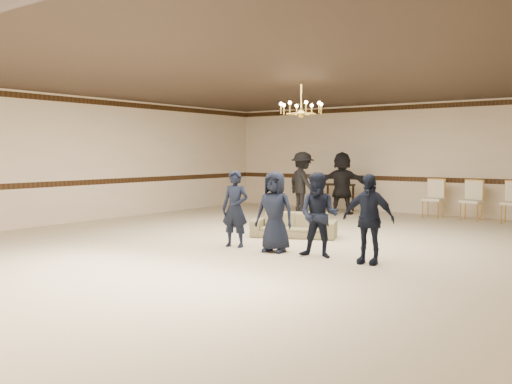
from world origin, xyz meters
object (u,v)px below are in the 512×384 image
console_table (338,197)px  adult_mid (342,183)px  chandelier (301,98)px  banquet_chair_mid (471,201)px  boy_d (368,219)px  adult_left (302,183)px  boy_a (235,209)px  boy_c (319,215)px  boy_b (275,212)px  banquet_chair_left (433,199)px  settee (294,225)px

console_table → adult_mid: bearing=-53.0°
chandelier → console_table: size_ratio=0.96×
banquet_chair_mid → console_table: (-4.00, 0.20, -0.11)m
chandelier → banquet_chair_mid: chandelier is taller
banquet_chair_mid → boy_d: bearing=-83.4°
adult_left → banquet_chair_mid: size_ratio=1.72×
boy_a → adult_mid: (-1.04, 6.24, 0.18)m
chandelier → boy_a: size_ratio=0.66×
console_table → adult_left: bearing=-101.3°
chandelier → adult_left: (-2.37, 3.92, -1.98)m
boy_c → adult_left: bearing=111.7°
console_table → chandelier: bearing=-67.7°
boy_c → adult_left: 6.69m
boy_b → banquet_chair_left: (0.50, 6.82, -0.20)m
chandelier → settee: (-0.20, 0.07, -2.62)m
banquet_chair_left → console_table: bearing=177.9°
adult_left → console_table: adult_left is taller
boy_c → console_table: bearing=103.5°
boy_b → console_table: bearing=99.4°
chandelier → banquet_chair_mid: bearing=69.2°
settee → banquet_chair_left: bearing=54.8°
adult_mid → console_table: size_ratio=1.82×
boy_a → banquet_chair_left: (1.40, 6.82, -0.20)m
banquet_chair_mid → console_table: size_ratio=1.06×
settee → boy_a: bearing=-119.9°
boy_b → adult_mid: bearing=97.1°
settee → adult_left: (-2.17, 3.85, 0.64)m
boy_c → boy_d: 0.90m
chandelier → banquet_chair_left: (0.97, 5.20, -2.36)m
chandelier → boy_a: chandelier is taller
boy_b → adult_left: adult_left is taller
banquet_chair_left → console_table: size_ratio=1.06×
boy_d → banquet_chair_mid: boy_d is taller
boy_a → banquet_chair_left: bearing=65.6°
chandelier → boy_c: bearing=-49.8°
adult_left → chandelier: bearing=148.0°
boy_b → chandelier: bearing=96.0°
chandelier → boy_a: 2.73m
boy_c → chandelier: bearing=117.9°
boy_d → settee: 3.03m
boy_d → console_table: size_ratio=1.46×
boy_d → adult_left: size_ratio=0.80×
boy_a → banquet_chair_mid: 7.24m
chandelier → boy_c: size_ratio=0.66×
chandelier → settee: 2.63m
boy_c → banquet_chair_mid: size_ratio=1.38×
boy_c → adult_left: (-3.74, 5.54, 0.18)m
boy_d → banquet_chair_mid: (-0.30, 6.82, -0.20)m
boy_d → banquet_chair_mid: bearing=87.2°
boy_d → adult_mid: size_ratio=0.80×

